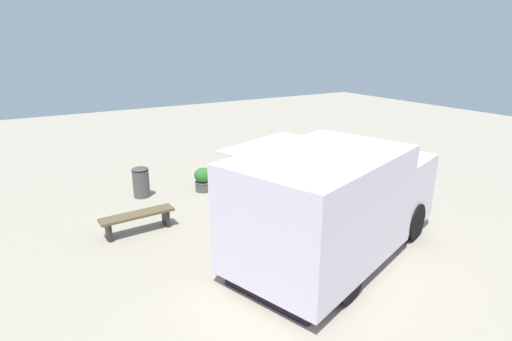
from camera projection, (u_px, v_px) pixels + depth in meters
ground_plane at (301, 228)px, 9.61m from camera, size 40.00×40.00×0.00m
food_truck at (336, 205)px, 8.18m from camera, size 5.60×3.72×2.30m
person_customer at (334, 162)px, 13.62m from camera, size 0.75×0.63×0.90m
planter_flowering_near at (282, 169)px, 12.81m from camera, size 0.53×0.53×0.72m
planter_flowering_far at (203, 179)px, 11.94m from camera, size 0.52×0.52×0.71m
plaza_bench at (138, 218)px, 9.32m from camera, size 1.70×0.48×0.47m
trash_bin at (141, 182)px, 11.46m from camera, size 0.47×0.47×0.88m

